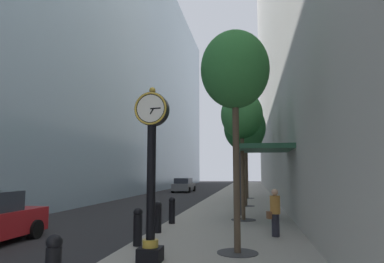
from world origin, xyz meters
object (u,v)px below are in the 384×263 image
at_px(pedestrian_walking, 275,212).
at_px(car_grey_mid, 184,185).
at_px(bollard_fifth, 172,209).
at_px(street_tree_mid_far, 245,128).
at_px(street_tree_near, 235,72).
at_px(street_tree_mid_near, 242,116).
at_px(bollard_fourth, 158,216).
at_px(street_clock, 151,164).
at_px(street_tree_far, 246,133).
at_px(bollard_third, 138,226).

xyz_separation_m(pedestrian_walking, car_grey_mid, (-8.38, 26.54, -0.19)).
xyz_separation_m(bollard_fifth, street_tree_mid_far, (2.91, 8.00, 4.39)).
relative_size(street_tree_mid_far, pedestrian_walking, 4.16).
height_order(street_tree_near, pedestrian_walking, street_tree_near).
bearing_deg(pedestrian_walking, car_grey_mid, 107.52).
height_order(street_tree_mid_far, car_grey_mid, street_tree_mid_far).
bearing_deg(street_tree_mid_near, bollard_fourth, -127.48).
xyz_separation_m(bollard_fourth, bollard_fifth, (0.00, 2.20, 0.00)).
xyz_separation_m(street_clock, street_tree_far, (2.02, 20.53, 3.00)).
distance_m(street_tree_near, car_grey_mid, 30.32).
bearing_deg(bollard_third, street_tree_mid_far, 76.79).
distance_m(bollard_fourth, car_grey_mid, 26.87).
xyz_separation_m(bollard_fifth, car_grey_mid, (-4.31, 24.32, 0.05)).
xyz_separation_m(bollard_fifth, street_tree_near, (2.91, -4.81, 4.38)).
bearing_deg(street_tree_near, street_clock, -147.08).
relative_size(street_tree_near, street_tree_mid_near, 1.04).
height_order(bollard_fifth, car_grey_mid, car_grey_mid).
bearing_deg(bollard_third, street_tree_mid_near, 64.11).
bearing_deg(bollard_fifth, street_tree_mid_far, 69.99).
bearing_deg(street_tree_mid_near, street_tree_near, -90.00).
relative_size(street_clock, street_tree_near, 0.70).
height_order(bollard_third, bollard_fourth, same).
distance_m(street_tree_mid_far, pedestrian_walking, 11.09).
bearing_deg(bollard_fifth, bollard_third, -90.00).
height_order(street_tree_far, pedestrian_walking, street_tree_far).
bearing_deg(bollard_fourth, bollard_third, -90.00).
relative_size(bollard_fifth, car_grey_mid, 0.25).
bearing_deg(street_clock, bollard_fourth, 102.83).
xyz_separation_m(bollard_fifth, street_tree_mid_near, (2.91, 1.60, 4.13)).
distance_m(street_clock, bollard_fifth, 6.43).
xyz_separation_m(street_tree_near, pedestrian_walking, (1.15, 2.59, -4.14)).
xyz_separation_m(street_clock, street_tree_mid_far, (2.02, 14.12, 2.63)).
xyz_separation_m(street_clock, bollard_third, (-0.89, 1.71, -1.77)).
bearing_deg(street_clock, street_tree_mid_far, 81.85).
bearing_deg(street_tree_mid_far, pedestrian_walking, -83.57).
height_order(street_clock, street_tree_mid_near, street_tree_mid_near).
relative_size(bollard_fifth, street_tree_mid_near, 0.19).
bearing_deg(street_tree_far, street_tree_near, -90.00).
xyz_separation_m(bollard_fifth, street_tree_far, (2.91, 14.41, 4.77)).
height_order(street_tree_mid_far, street_tree_far, street_tree_far).
relative_size(bollard_fourth, street_tree_mid_near, 0.19).
bearing_deg(bollard_fourth, street_clock, -77.17).
xyz_separation_m(street_tree_near, street_tree_mid_far, (0.00, 12.81, 0.01)).
bearing_deg(street_tree_mid_far, street_tree_near, -90.00).
bearing_deg(bollard_fifth, street_tree_far, 78.57).
height_order(bollard_fifth, street_tree_far, street_tree_far).
xyz_separation_m(bollard_fourth, street_tree_mid_near, (2.91, 3.80, 4.13)).
bearing_deg(bollard_fourth, street_tree_near, -41.81).
bearing_deg(car_grey_mid, street_tree_mid_near, -72.36).
height_order(street_tree_near, street_tree_mid_far, street_tree_mid_far).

